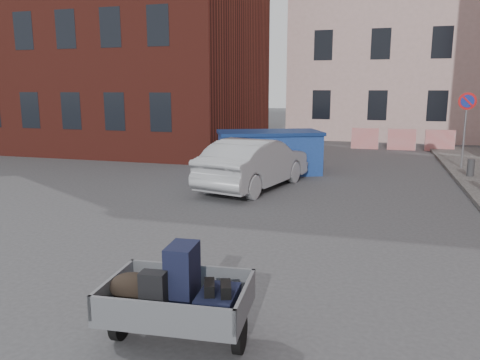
% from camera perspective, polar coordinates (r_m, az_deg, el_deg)
% --- Properties ---
extents(ground, '(120.00, 120.00, 0.00)m').
position_cam_1_polar(ground, '(9.52, -2.94, -6.72)').
color(ground, '#38383A').
rests_on(ground, ground).
extents(building_brick, '(12.00, 10.00, 14.00)m').
position_cam_1_polar(building_brick, '(25.00, -13.57, 20.26)').
color(building_brick, '#591E16').
rests_on(building_brick, ground).
extents(building_pink, '(16.00, 8.00, 14.00)m').
position_cam_1_polar(building_pink, '(30.97, 22.78, 17.90)').
color(building_pink, '#BD9991').
rests_on(building_pink, ground).
extents(far_building, '(6.00, 6.00, 8.00)m').
position_cam_1_polar(far_building, '(38.25, -21.25, 12.04)').
color(far_building, maroon).
rests_on(far_building, ground).
extents(no_parking_sign, '(0.60, 0.09, 2.65)m').
position_cam_1_polar(no_parking_sign, '(18.31, 25.86, 7.22)').
color(no_parking_sign, gray).
rests_on(no_parking_sign, sidewalk).
extents(barriers, '(4.70, 0.18, 1.00)m').
position_cam_1_polar(barriers, '(23.71, 19.10, 4.69)').
color(barriers, red).
rests_on(barriers, ground).
extents(trailer, '(1.68, 1.86, 1.20)m').
position_cam_1_polar(trailer, '(5.49, -7.76, -13.83)').
color(trailer, black).
rests_on(trailer, ground).
extents(dumpster, '(3.93, 3.05, 1.47)m').
position_cam_1_polar(dumpster, '(16.26, 3.55, 3.43)').
color(dumpster, '#1F4295').
rests_on(dumpster, ground).
extents(silver_car, '(2.60, 4.72, 1.47)m').
position_cam_1_polar(silver_car, '(13.80, 1.83, 2.05)').
color(silver_car, '#9B9DA2').
rests_on(silver_car, ground).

